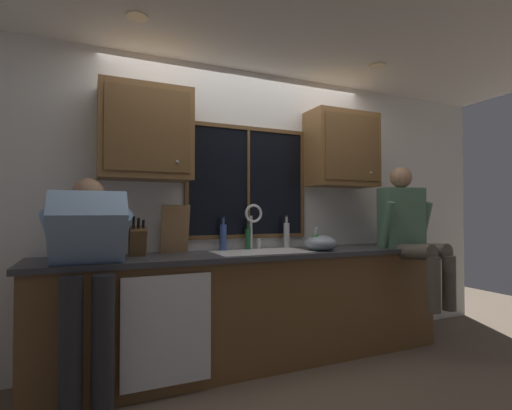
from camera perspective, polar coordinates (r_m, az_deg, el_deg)
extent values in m
cube|color=silver|center=(3.48, -2.10, -0.71)|extent=(5.79, 0.12, 2.55)
cylinder|color=#FFEAB2|center=(2.89, -17.58, 25.54)|extent=(0.14, 0.14, 0.01)
cylinder|color=#FFEAB2|center=(3.69, 17.89, 19.46)|extent=(0.14, 0.14, 0.01)
cube|color=black|center=(3.44, -1.24, 3.47)|extent=(1.10, 0.02, 0.95)
cube|color=brown|center=(3.50, -1.17, 11.54)|extent=(1.17, 0.02, 0.04)
cube|color=brown|center=(3.42, -1.18, -4.76)|extent=(1.17, 0.02, 0.04)
cube|color=brown|center=(3.25, -10.45, 3.75)|extent=(0.03, 0.02, 0.95)
cube|color=brown|center=(3.69, 7.00, 3.17)|extent=(0.03, 0.02, 0.95)
cube|color=brown|center=(3.43, -1.16, 3.48)|extent=(0.02, 0.02, 0.95)
cube|color=brown|center=(3.26, 0.27, -15.51)|extent=(3.39, 0.58, 0.88)
cube|color=#38383D|center=(3.16, 0.42, -7.48)|extent=(3.45, 0.62, 0.04)
cube|color=white|center=(2.72, -13.29, -17.99)|extent=(0.60, 0.02, 0.74)
cube|color=brown|center=(3.09, -16.37, 10.32)|extent=(0.69, 0.33, 0.72)
cube|color=brown|center=(2.93, -15.92, 10.97)|extent=(0.61, 0.01, 0.62)
sphere|color=#B2B2B7|center=(2.91, -11.84, 6.40)|extent=(0.02, 0.02, 0.02)
cube|color=brown|center=(3.80, 12.84, 8.14)|extent=(0.69, 0.33, 0.72)
cube|color=brown|center=(3.67, 14.46, 8.48)|extent=(0.61, 0.01, 0.62)
sphere|color=#B2B2B7|center=(3.76, 17.04, 4.72)|extent=(0.02, 0.02, 0.02)
cube|color=silver|center=(3.18, 0.81, -7.26)|extent=(0.80, 0.46, 0.02)
cube|color=beige|center=(3.11, -2.58, -9.24)|extent=(0.36, 0.42, 0.20)
cube|color=beige|center=(3.28, 4.02, -8.83)|extent=(0.36, 0.42, 0.20)
cube|color=silver|center=(3.19, 0.81, -9.04)|extent=(0.04, 0.42, 0.20)
cylinder|color=silver|center=(3.37, -0.77, -4.18)|extent=(0.03, 0.03, 0.30)
torus|color=silver|center=(3.31, -0.36, -1.29)|extent=(0.16, 0.02, 0.16)
cylinder|color=silver|center=(3.40, 0.48, -5.83)|extent=(0.03, 0.03, 0.09)
cylinder|color=#262628|center=(2.54, -26.27, -19.56)|extent=(0.13, 0.13, 0.88)
cylinder|color=#262628|center=(2.54, -22.20, -19.60)|extent=(0.13, 0.13, 0.88)
cube|color=#8CB2DB|center=(2.61, -24.10, -4.45)|extent=(0.44, 0.55, 0.58)
sphere|color=#A57A5B|center=(2.88, -24.04, 1.66)|extent=(0.21, 0.21, 0.21)
cylinder|color=#8CB2DB|center=(2.80, -28.60, -3.15)|extent=(0.09, 0.52, 0.26)
cylinder|color=#8CB2DB|center=(2.80, -19.56, -3.23)|extent=(0.09, 0.52, 0.26)
cylinder|color=#595147|center=(3.62, 22.64, -6.57)|extent=(0.14, 0.43, 0.16)
cylinder|color=#595147|center=(3.76, 24.54, -6.36)|extent=(0.14, 0.43, 0.16)
cylinder|color=#595147|center=(3.51, 25.32, -10.85)|extent=(0.11, 0.11, 0.46)
cylinder|color=#595147|center=(3.65, 27.19, -10.46)|extent=(0.11, 0.11, 0.46)
cube|color=#4C7259|center=(3.82, 21.15, -1.79)|extent=(0.43, 0.26, 0.56)
sphere|color=#A57A5B|center=(3.84, 21.11, 3.89)|extent=(0.20, 0.20, 0.20)
cylinder|color=#4C7259|center=(3.63, 19.15, -3.11)|extent=(0.08, 0.20, 0.47)
cylinder|color=#4C7259|center=(3.96, 24.02, -2.91)|extent=(0.08, 0.20, 0.47)
cube|color=brown|center=(2.99, -17.52, -5.38)|extent=(0.12, 0.18, 0.25)
cylinder|color=black|center=(2.92, -18.05, -2.48)|extent=(0.02, 0.05, 0.09)
cylinder|color=black|center=(2.93, -17.38, -2.62)|extent=(0.02, 0.04, 0.08)
cylinder|color=black|center=(2.94, -16.70, -2.76)|extent=(0.02, 0.04, 0.06)
cube|color=#997047|center=(3.15, -12.15, -3.56)|extent=(0.23, 0.10, 0.39)
ellipsoid|color=#8C99A8|center=(3.33, 9.76, -5.71)|extent=(0.28, 0.28, 0.14)
cylinder|color=#59A566|center=(3.28, 9.02, -5.61)|extent=(0.06, 0.06, 0.14)
cylinder|color=silver|center=(3.28, 9.01, -3.97)|extent=(0.02, 0.02, 0.04)
cylinder|color=silver|center=(3.26, 9.18, -3.48)|extent=(0.01, 0.04, 0.01)
cylinder|color=#334C8C|center=(3.27, -5.00, -4.94)|extent=(0.06, 0.06, 0.22)
cylinder|color=navy|center=(3.27, -4.99, -2.49)|extent=(0.03, 0.03, 0.06)
cylinder|color=black|center=(3.26, -4.99, -1.90)|extent=(0.03, 0.03, 0.01)
cylinder|color=#1E592D|center=(3.36, -1.30, -5.17)|extent=(0.05, 0.05, 0.18)
cylinder|color=#184724|center=(3.35, -1.30, -3.21)|extent=(0.02, 0.02, 0.05)
cylinder|color=black|center=(3.35, -1.30, -2.71)|extent=(0.03, 0.03, 0.01)
cylinder|color=#B7B7BC|center=(3.52, 4.65, -4.61)|extent=(0.05, 0.05, 0.23)
cylinder|color=#929296|center=(3.51, 4.65, -2.26)|extent=(0.02, 0.02, 0.06)
cylinder|color=black|center=(3.51, 4.65, -1.69)|extent=(0.03, 0.03, 0.01)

